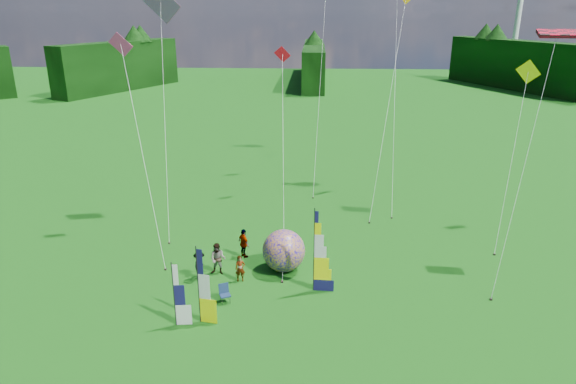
{
  "coord_description": "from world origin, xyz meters",
  "views": [
    {
      "loc": [
        0.25,
        -20.26,
        14.25
      ],
      "look_at": [
        -1.0,
        4.0,
        5.5
      ],
      "focal_mm": 32.0,
      "sensor_mm": 36.0,
      "label": 1
    }
  ],
  "objects_px": {
    "side_banner_far": "(174,295)",
    "kite_whale": "(396,74)",
    "bol_inflatable": "(284,251)",
    "spectator_c": "(200,265)",
    "side_banner_left": "(198,286)",
    "spectator_d": "(244,243)",
    "spectator_b": "(218,259)",
    "feather_banner_main": "(314,252)",
    "camp_chair": "(225,294)",
    "spectator_a": "(240,269)"
  },
  "relations": [
    {
      "from": "bol_inflatable",
      "to": "spectator_b",
      "type": "bearing_deg",
      "value": -169.96
    },
    {
      "from": "spectator_b",
      "to": "kite_whale",
      "type": "bearing_deg",
      "value": 57.79
    },
    {
      "from": "spectator_d",
      "to": "side_banner_far",
      "type": "bearing_deg",
      "value": 124.11
    },
    {
      "from": "side_banner_left",
      "to": "spectator_b",
      "type": "xyz_separation_m",
      "value": [
        0.02,
        4.73,
        -1.01
      ]
    },
    {
      "from": "feather_banner_main",
      "to": "spectator_c",
      "type": "relative_size",
      "value": 2.73
    },
    {
      "from": "side_banner_left",
      "to": "kite_whale",
      "type": "bearing_deg",
      "value": 69.53
    },
    {
      "from": "side_banner_far",
      "to": "spectator_b",
      "type": "xyz_separation_m",
      "value": [
        1.12,
        5.06,
        -0.68
      ]
    },
    {
      "from": "spectator_b",
      "to": "spectator_c",
      "type": "relative_size",
      "value": 1.11
    },
    {
      "from": "bol_inflatable",
      "to": "spectator_b",
      "type": "relative_size",
      "value": 1.31
    },
    {
      "from": "side_banner_left",
      "to": "bol_inflatable",
      "type": "height_order",
      "value": "side_banner_left"
    },
    {
      "from": "spectator_d",
      "to": "camp_chair",
      "type": "bearing_deg",
      "value": 138.43
    },
    {
      "from": "spectator_c",
      "to": "spectator_d",
      "type": "distance_m",
      "value": 3.47
    },
    {
      "from": "feather_banner_main",
      "to": "side_banner_left",
      "type": "relative_size",
      "value": 1.18
    },
    {
      "from": "kite_whale",
      "to": "bol_inflatable",
      "type": "bearing_deg",
      "value": -96.78
    },
    {
      "from": "side_banner_left",
      "to": "feather_banner_main",
      "type": "bearing_deg",
      "value": 41.14
    },
    {
      "from": "feather_banner_main",
      "to": "side_banner_far",
      "type": "height_order",
      "value": "feather_banner_main"
    },
    {
      "from": "kite_whale",
      "to": "side_banner_far",
      "type": "bearing_deg",
      "value": -100.12
    },
    {
      "from": "kite_whale",
      "to": "camp_chair",
      "type": "bearing_deg",
      "value": -98.61
    },
    {
      "from": "spectator_b",
      "to": "camp_chair",
      "type": "height_order",
      "value": "spectator_b"
    },
    {
      "from": "feather_banner_main",
      "to": "bol_inflatable",
      "type": "distance_m",
      "value": 2.98
    },
    {
      "from": "spectator_d",
      "to": "camp_chair",
      "type": "height_order",
      "value": "spectator_d"
    },
    {
      "from": "spectator_c",
      "to": "camp_chair",
      "type": "xyz_separation_m",
      "value": [
        1.79,
        -2.32,
        -0.35
      ]
    },
    {
      "from": "bol_inflatable",
      "to": "spectator_c",
      "type": "relative_size",
      "value": 1.46
    },
    {
      "from": "spectator_c",
      "to": "side_banner_left",
      "type": "bearing_deg",
      "value": -164.99
    },
    {
      "from": "side_banner_left",
      "to": "bol_inflatable",
      "type": "bearing_deg",
      "value": 66.13
    },
    {
      "from": "side_banner_far",
      "to": "bol_inflatable",
      "type": "xyz_separation_m",
      "value": [
        4.79,
        5.71,
        -0.39
      ]
    },
    {
      "from": "feather_banner_main",
      "to": "camp_chair",
      "type": "height_order",
      "value": "feather_banner_main"
    },
    {
      "from": "bol_inflatable",
      "to": "camp_chair",
      "type": "relative_size",
      "value": 2.51
    },
    {
      "from": "side_banner_left",
      "to": "side_banner_far",
      "type": "distance_m",
      "value": 1.19
    },
    {
      "from": "side_banner_left",
      "to": "kite_whale",
      "type": "relative_size",
      "value": 0.2
    },
    {
      "from": "bol_inflatable",
      "to": "kite_whale",
      "type": "distance_m",
      "value": 17.63
    },
    {
      "from": "side_banner_left",
      "to": "spectator_d",
      "type": "bearing_deg",
      "value": 90.67
    },
    {
      "from": "spectator_b",
      "to": "kite_whale",
      "type": "relative_size",
      "value": 0.1
    },
    {
      "from": "side_banner_far",
      "to": "kite_whale",
      "type": "bearing_deg",
      "value": 51.41
    },
    {
      "from": "spectator_b",
      "to": "spectator_d",
      "type": "relative_size",
      "value": 1.02
    },
    {
      "from": "spectator_a",
      "to": "spectator_b",
      "type": "xyz_separation_m",
      "value": [
        -1.36,
        0.74,
        0.18
      ]
    },
    {
      "from": "side_banner_far",
      "to": "spectator_d",
      "type": "distance_m",
      "value": 7.58
    },
    {
      "from": "side_banner_far",
      "to": "kite_whale",
      "type": "height_order",
      "value": "kite_whale"
    },
    {
      "from": "side_banner_left",
      "to": "spectator_a",
      "type": "height_order",
      "value": "side_banner_left"
    },
    {
      "from": "spectator_d",
      "to": "kite_whale",
      "type": "relative_size",
      "value": 0.1
    },
    {
      "from": "feather_banner_main",
      "to": "spectator_a",
      "type": "xyz_separation_m",
      "value": [
        -4.03,
        0.8,
        -1.53
      ]
    },
    {
      "from": "spectator_a",
      "to": "spectator_d",
      "type": "height_order",
      "value": "spectator_d"
    },
    {
      "from": "spectator_b",
      "to": "camp_chair",
      "type": "xyz_separation_m",
      "value": [
        0.88,
        -2.96,
        -0.44
      ]
    },
    {
      "from": "kite_whale",
      "to": "side_banner_left",
      "type": "bearing_deg",
      "value": -98.21
    },
    {
      "from": "camp_chair",
      "to": "kite_whale",
      "type": "distance_m",
      "value": 22.02
    },
    {
      "from": "feather_banner_main",
      "to": "side_banner_left",
      "type": "bearing_deg",
      "value": -146.18
    },
    {
      "from": "bol_inflatable",
      "to": "spectator_c",
      "type": "bearing_deg",
      "value": -164.31
    },
    {
      "from": "feather_banner_main",
      "to": "side_banner_far",
      "type": "bearing_deg",
      "value": -148.25
    },
    {
      "from": "side_banner_left",
      "to": "spectator_a",
      "type": "bearing_deg",
      "value": 81.53
    },
    {
      "from": "side_banner_far",
      "to": "spectator_c",
      "type": "xyz_separation_m",
      "value": [
        0.21,
        4.42,
        -0.77
      ]
    }
  ]
}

